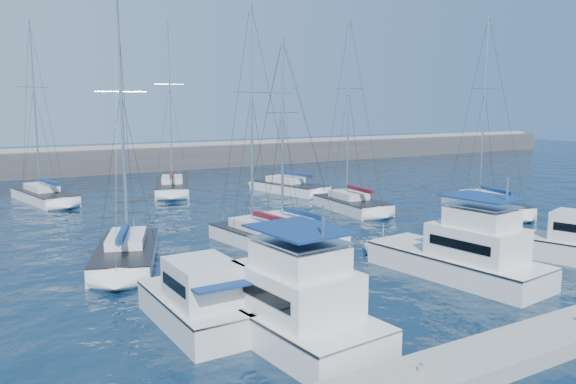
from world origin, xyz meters
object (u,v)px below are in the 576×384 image
motor_yacht_stbd_outer (570,244)px  sailboat_back_b (172,187)px  sailboat_mid_e (485,205)px  sailboat_back_c (289,187)px  motor_yacht_port_outer (198,304)px  motor_yacht_port_inner (285,306)px  sailboat_mid_b (259,236)px  sailboat_mid_c (290,232)px  sailboat_mid_d (351,204)px  motor_yacht_stbd_inner (464,256)px  sailboat_back_a (44,196)px  sailboat_mid_a (126,253)px

motor_yacht_stbd_outer → sailboat_back_b: size_ratio=0.39×
sailboat_mid_e → sailboat_back_c: bearing=130.3°
motor_yacht_port_outer → motor_yacht_port_inner: motor_yacht_port_inner is taller
sailboat_mid_b → sailboat_mid_c: (2.38, 0.23, -0.03)m
sailboat_mid_d → sailboat_mid_e: size_ratio=1.00×
motor_yacht_port_inner → sailboat_mid_d: 25.97m
motor_yacht_stbd_inner → sailboat_back_b: (-3.13, 34.78, -0.60)m
sailboat_back_a → sailboat_back_c: (21.81, -6.59, -0.00)m
motor_yacht_port_inner → motor_yacht_stbd_inner: bearing=2.5°
sailboat_mid_d → sailboat_back_b: (-9.44, 17.14, -0.00)m
motor_yacht_stbd_inner → sailboat_mid_b: 12.65m
motor_yacht_stbd_outer → sailboat_mid_b: (-13.28, 12.06, -0.41)m
sailboat_mid_d → sailboat_back_b: bearing=122.7°
motor_yacht_port_inner → sailboat_back_c: bearing=54.0°
motor_yacht_stbd_inner → sailboat_mid_a: size_ratio=0.63×
motor_yacht_stbd_outer → sailboat_mid_d: (-1.32, 18.40, -0.40)m
motor_yacht_port_outer → sailboat_back_a: 34.52m
motor_yacht_port_inner → sailboat_mid_d: (17.56, 19.13, -0.59)m
motor_yacht_port_outer → motor_yacht_stbd_outer: same height
sailboat_mid_b → sailboat_mid_c: size_ratio=1.16×
sailboat_back_a → sailboat_back_c: 22.78m
sailboat_mid_c → sailboat_back_b: sailboat_back_b is taller
sailboat_back_b → sailboat_back_c: bearing=-11.8°
sailboat_back_b → motor_yacht_stbd_inner: bearing=-65.4°
motor_yacht_port_inner → sailboat_back_a: size_ratio=0.59×
sailboat_mid_a → sailboat_mid_c: (10.55, 0.04, -0.02)m
sailboat_mid_b → sailboat_back_b: 23.61m
motor_yacht_port_outer → motor_yacht_stbd_outer: bearing=-5.2°
motor_yacht_port_inner → sailboat_back_c: (18.09, 30.21, -0.61)m
sailboat_mid_b → sailboat_mid_d: 13.53m
motor_yacht_port_inner → motor_yacht_stbd_inner: same height
sailboat_mid_e → sailboat_back_a: bearing=155.6°
motor_yacht_port_outer → sailboat_back_a: size_ratio=0.39×
sailboat_mid_d → sailboat_mid_e: sailboat_mid_d is taller
motor_yacht_port_inner → sailboat_mid_e: 29.83m
sailboat_mid_c → motor_yacht_port_inner: bearing=-128.6°
motor_yacht_port_inner → sailboat_mid_c: 15.28m
motor_yacht_stbd_outer → sailboat_mid_a: sailboat_mid_a is taller
sailboat_mid_b → motor_yacht_port_inner: bearing=-120.9°
sailboat_mid_b → sailboat_mid_e: 21.14m
sailboat_mid_d → sailboat_back_c: (0.53, 11.08, -0.01)m
motor_yacht_port_inner → sailboat_mid_b: sailboat_mid_b is taller
sailboat_mid_e → sailboat_back_b: bearing=142.3°
sailboat_mid_c → sailboat_back_b: size_ratio=0.76×
sailboat_mid_b → sailboat_mid_d: (11.95, 6.34, 0.01)m
sailboat_mid_c → sailboat_back_c: bearing=52.5°
sailboat_mid_d → sailboat_back_c: size_ratio=1.02×
sailboat_mid_a → sailboat_back_a: sailboat_back_a is taller
motor_yacht_stbd_outer → sailboat_mid_e: (7.86, 12.48, -0.41)m
motor_yacht_port_outer → motor_yacht_stbd_inner: (13.83, -0.82, 0.19)m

